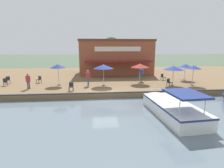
{
  "coord_description": "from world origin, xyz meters",
  "views": [
    {
      "loc": [
        16.11,
        -0.87,
        4.93
      ],
      "look_at": [
        -1.0,
        0.76,
        1.3
      ],
      "focal_mm": 28.0,
      "sensor_mm": 36.0,
      "label": 1
    }
  ],
  "objects_px": {
    "patio_umbrella_mid_patio_left": "(58,66)",
    "person_at_quay_edge": "(141,73)",
    "cafe_chair_mid_patio": "(71,86)",
    "cafe_chair_back_row_seat": "(5,82)",
    "person_mid_patio": "(28,80)",
    "tree_downstream_bank": "(111,47)",
    "patio_umbrella_by_entrance": "(174,68)",
    "person_near_entrance": "(88,76)",
    "cafe_chair_facing_river": "(39,79)",
    "cafe_chair_under_first_umbrella": "(8,80)",
    "motorboat_distant_upstream": "(169,106)",
    "cafe_chair_beside_entrance": "(163,77)",
    "waterfront_restaurant": "(115,57)",
    "patio_umbrella_back_row": "(103,66)",
    "patio_umbrella_mid_patio_right": "(140,66)",
    "cafe_chair_far_corner_seat": "(169,82)",
    "patio_umbrella_far_corner": "(194,67)",
    "patio_umbrella_near_quay_edge": "(185,66)"
  },
  "relations": [
    {
      "from": "cafe_chair_back_row_seat",
      "to": "motorboat_distant_upstream",
      "type": "distance_m",
      "value": 17.9
    },
    {
      "from": "patio_umbrella_back_row",
      "to": "cafe_chair_mid_patio",
      "type": "height_order",
      "value": "patio_umbrella_back_row"
    },
    {
      "from": "cafe_chair_beside_entrance",
      "to": "cafe_chair_mid_patio",
      "type": "relative_size",
      "value": 1.0
    },
    {
      "from": "cafe_chair_far_corner_seat",
      "to": "patio_umbrella_mid_patio_right",
      "type": "bearing_deg",
      "value": -122.52
    },
    {
      "from": "cafe_chair_facing_river",
      "to": "cafe_chair_far_corner_seat",
      "type": "xyz_separation_m",
      "value": [
        3.26,
        15.21,
        0.0
      ]
    },
    {
      "from": "patio_umbrella_back_row",
      "to": "motorboat_distant_upstream",
      "type": "relative_size",
      "value": 0.35
    },
    {
      "from": "patio_umbrella_far_corner",
      "to": "patio_umbrella_mid_patio_left",
      "type": "xyz_separation_m",
      "value": [
        -1.55,
        -15.39,
        0.11
      ]
    },
    {
      "from": "waterfront_restaurant",
      "to": "patio_umbrella_by_entrance",
      "type": "xyz_separation_m",
      "value": [
        11.0,
        5.41,
        -0.73
      ]
    },
    {
      "from": "waterfront_restaurant",
      "to": "patio_umbrella_near_quay_edge",
      "type": "relative_size",
      "value": 5.33
    },
    {
      "from": "patio_umbrella_back_row",
      "to": "motorboat_distant_upstream",
      "type": "bearing_deg",
      "value": 30.91
    },
    {
      "from": "patio_umbrella_mid_patio_right",
      "to": "waterfront_restaurant",
      "type": "bearing_deg",
      "value": -168.36
    },
    {
      "from": "cafe_chair_back_row_seat",
      "to": "motorboat_distant_upstream",
      "type": "height_order",
      "value": "motorboat_distant_upstream"
    },
    {
      "from": "patio_umbrella_mid_patio_left",
      "to": "tree_downstream_bank",
      "type": "bearing_deg",
      "value": 153.41
    },
    {
      "from": "waterfront_restaurant",
      "to": "cafe_chair_beside_entrance",
      "type": "bearing_deg",
      "value": 35.97
    },
    {
      "from": "cafe_chair_far_corner_seat",
      "to": "tree_downstream_bank",
      "type": "bearing_deg",
      "value": -162.6
    },
    {
      "from": "cafe_chair_mid_patio",
      "to": "cafe_chair_under_first_umbrella",
      "type": "bearing_deg",
      "value": -118.88
    },
    {
      "from": "person_mid_patio",
      "to": "patio_umbrella_mid_patio_right",
      "type": "bearing_deg",
      "value": 98.04
    },
    {
      "from": "cafe_chair_beside_entrance",
      "to": "cafe_chair_under_first_umbrella",
      "type": "height_order",
      "value": "same"
    },
    {
      "from": "cafe_chair_mid_patio",
      "to": "person_mid_patio",
      "type": "relative_size",
      "value": 0.53
    },
    {
      "from": "patio_umbrella_by_entrance",
      "to": "patio_umbrella_mid_patio_right",
      "type": "bearing_deg",
      "value": -114.88
    },
    {
      "from": "tree_downstream_bank",
      "to": "cafe_chair_mid_patio",
      "type": "bearing_deg",
      "value": -17.62
    },
    {
      "from": "cafe_chair_back_row_seat",
      "to": "cafe_chair_far_corner_seat",
      "type": "bearing_deg",
      "value": 84.07
    },
    {
      "from": "patio_umbrella_mid_patio_left",
      "to": "person_at_quay_edge",
      "type": "bearing_deg",
      "value": 97.6
    },
    {
      "from": "person_mid_patio",
      "to": "motorboat_distant_upstream",
      "type": "xyz_separation_m",
      "value": [
        6.74,
        12.53,
        -0.97
      ]
    },
    {
      "from": "patio_umbrella_back_row",
      "to": "person_mid_patio",
      "type": "distance_m",
      "value": 8.12
    },
    {
      "from": "cafe_chair_mid_patio",
      "to": "person_at_quay_edge",
      "type": "bearing_deg",
      "value": 116.91
    },
    {
      "from": "person_at_quay_edge",
      "to": "person_mid_patio",
      "type": "bearing_deg",
      "value": -77.25
    },
    {
      "from": "cafe_chair_under_first_umbrella",
      "to": "patio_umbrella_mid_patio_left",
      "type": "bearing_deg",
      "value": 75.86
    },
    {
      "from": "cafe_chair_under_first_umbrella",
      "to": "tree_downstream_bank",
      "type": "relative_size",
      "value": 0.13
    },
    {
      "from": "cafe_chair_far_corner_seat",
      "to": "patio_umbrella_back_row",
      "type": "bearing_deg",
      "value": -97.47
    },
    {
      "from": "patio_umbrella_mid_patio_left",
      "to": "cafe_chair_back_row_seat",
      "type": "xyz_separation_m",
      "value": [
        -0.22,
        -6.01,
        -1.74
      ]
    },
    {
      "from": "waterfront_restaurant",
      "to": "cafe_chair_under_first_umbrella",
      "type": "xyz_separation_m",
      "value": [
        7.96,
        -14.02,
        -2.3
      ]
    },
    {
      "from": "patio_umbrella_by_entrance",
      "to": "person_near_entrance",
      "type": "height_order",
      "value": "patio_umbrella_by_entrance"
    },
    {
      "from": "patio_umbrella_mid_patio_right",
      "to": "person_mid_patio",
      "type": "distance_m",
      "value": 12.59
    },
    {
      "from": "person_at_quay_edge",
      "to": "motorboat_distant_upstream",
      "type": "height_order",
      "value": "person_at_quay_edge"
    },
    {
      "from": "cafe_chair_mid_patio",
      "to": "cafe_chair_back_row_seat",
      "type": "height_order",
      "value": "same"
    },
    {
      "from": "patio_umbrella_back_row",
      "to": "cafe_chair_beside_entrance",
      "type": "xyz_separation_m",
      "value": [
        -2.64,
        8.04,
        -1.73
      ]
    },
    {
      "from": "person_at_quay_edge",
      "to": "tree_downstream_bank",
      "type": "distance_m",
      "value": 14.08
    },
    {
      "from": "patio_umbrella_mid_patio_right",
      "to": "cafe_chair_mid_patio",
      "type": "xyz_separation_m",
      "value": [
        3.06,
        -7.81,
        -1.68
      ]
    },
    {
      "from": "cafe_chair_facing_river",
      "to": "cafe_chair_under_first_umbrella",
      "type": "bearing_deg",
      "value": -90.74
    },
    {
      "from": "patio_umbrella_mid_patio_right",
      "to": "cafe_chair_under_first_umbrella",
      "type": "height_order",
      "value": "patio_umbrella_mid_patio_right"
    },
    {
      "from": "cafe_chair_beside_entrance",
      "to": "person_mid_patio",
      "type": "relative_size",
      "value": 0.53
    },
    {
      "from": "cafe_chair_back_row_seat",
      "to": "person_mid_patio",
      "type": "height_order",
      "value": "person_mid_patio"
    },
    {
      "from": "motorboat_distant_upstream",
      "to": "tree_downstream_bank",
      "type": "height_order",
      "value": "tree_downstream_bank"
    },
    {
      "from": "person_mid_patio",
      "to": "motorboat_distant_upstream",
      "type": "relative_size",
      "value": 0.23
    },
    {
      "from": "motorboat_distant_upstream",
      "to": "cafe_chair_facing_river",
      "type": "bearing_deg",
      "value": -128.56
    },
    {
      "from": "cafe_chair_facing_river",
      "to": "person_near_entrance",
      "type": "xyz_separation_m",
      "value": [
        2.16,
        6.08,
        0.67
      ]
    },
    {
      "from": "cafe_chair_mid_patio",
      "to": "person_mid_patio",
      "type": "xyz_separation_m",
      "value": [
        -1.31,
        -4.6,
        0.52
      ]
    },
    {
      "from": "patio_umbrella_by_entrance",
      "to": "cafe_chair_back_row_seat",
      "type": "bearing_deg",
      "value": -94.98
    },
    {
      "from": "waterfront_restaurant",
      "to": "tree_downstream_bank",
      "type": "relative_size",
      "value": 1.86
    }
  ]
}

